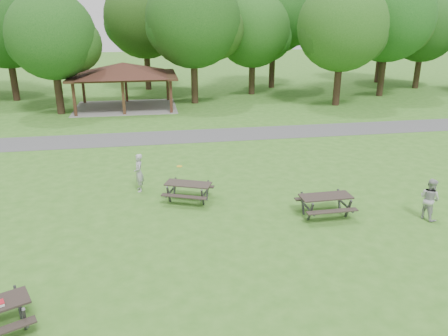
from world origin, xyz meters
TOP-DOWN VIEW (x-y plane):
  - ground at (0.00, 0.00)m, footprint 160.00×160.00m
  - asphalt_path at (0.00, 14.00)m, footprint 120.00×3.20m
  - pavilion at (-4.00, 24.00)m, footprint 8.60×7.01m
  - tree_row_c at (-13.90, 29.03)m, footprint 8.19×7.80m
  - tree_row_d at (-8.92, 22.53)m, footprint 6.93×6.60m
  - tree_row_e at (2.10, 25.03)m, footprint 8.40×8.00m
  - tree_row_f at (8.09, 28.53)m, footprint 7.35×7.00m
  - tree_row_g at (14.09, 22.03)m, footprint 7.77×7.40m
  - tree_row_h at (20.10, 25.53)m, footprint 8.61×8.20m
  - tree_row_i at (26.08, 29.03)m, footprint 7.14×6.80m
  - tree_deep_b at (-1.90, 33.03)m, footprint 8.40×8.00m
  - tree_deep_c at (11.10, 32.03)m, footprint 8.82×8.40m
  - tree_deep_d at (24.10, 33.53)m, footprint 8.40×8.00m
  - picnic_table_middle at (-0.60, 3.71)m, footprint 2.38×2.17m
  - picnic_table_far at (4.62, 1.36)m, footprint 2.07×1.69m
  - frisbee_in_flight at (-0.89, 4.45)m, footprint 0.25×0.25m
  - frisbee_thrower at (-2.67, 5.21)m, footprint 0.49×0.68m
  - frisbee_catcher at (8.48, 0.42)m, footprint 0.85×0.97m

SIDE VIEW (x-z plane):
  - ground at x=0.00m, z-range 0.00..0.00m
  - asphalt_path at x=0.00m, z-range 0.00..0.02m
  - picnic_table_middle at x=-0.60m, z-range 0.20..1.04m
  - picnic_table_far at x=4.62m, z-range 0.21..1.09m
  - frisbee_catcher at x=8.48m, z-range 0.00..1.67m
  - frisbee_thrower at x=-2.67m, z-range 0.00..1.74m
  - frisbee_in_flight at x=-0.89m, z-range 1.33..1.35m
  - pavilion at x=-4.00m, z-range 1.18..4.94m
  - tree_row_d at x=-8.92m, z-range 1.13..10.41m
  - tree_row_f at x=8.09m, z-range 1.06..10.62m
  - tree_row_i at x=26.08m, z-range 1.15..10.67m
  - tree_row_g at x=14.09m, z-range 1.20..11.46m
  - tree_row_c at x=-13.90m, z-range 1.20..11.87m
  - tree_row_e at x=2.10m, z-range 1.27..12.29m
  - tree_deep_b at x=-1.90m, z-range 1.32..12.45m
  - tree_row_h at x=20.10m, z-range 1.34..12.71m
  - tree_deep_d at x=24.10m, z-range 1.39..12.66m
  - tree_deep_c at x=11.10m, z-range 1.49..13.39m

